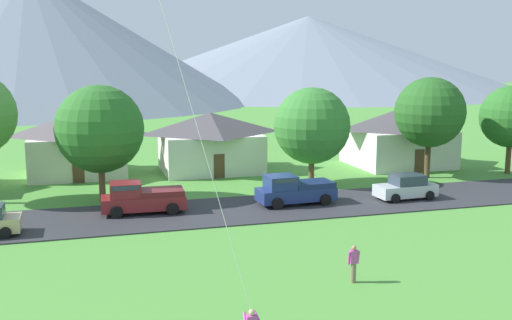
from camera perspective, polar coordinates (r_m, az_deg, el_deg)
road_strip at (r=38.20m, az=-4.60°, el=-4.98°), size 160.00×7.15×0.08m
mountain_far_west_ridge at (r=184.07m, az=4.96°, el=10.08°), size 127.64×127.64×22.35m
mountain_central_ridge at (r=140.66m, az=-20.71°, el=10.93°), size 95.43×95.43×28.64m
house_leftmost at (r=56.08m, az=13.43°, el=2.23°), size 8.89×8.07×5.18m
house_left_center at (r=51.78m, az=-4.38°, el=1.83°), size 8.92×7.27×5.12m
house_right_center at (r=52.01m, az=-16.69°, el=1.55°), size 8.26×7.47×5.23m
tree_left_of_center at (r=45.79m, az=5.37°, el=3.28°), size 5.86×5.86×7.56m
tree_center at (r=50.35m, az=16.28°, el=4.39°), size 5.68×5.68×8.24m
tree_near_right at (r=41.61m, az=-14.71°, el=2.87°), size 5.96×5.96×7.97m
tree_far_right at (r=54.66m, az=23.21°, el=3.82°), size 5.23×5.23×7.48m
parked_car_silver_mid_west at (r=42.63m, az=14.14°, el=-2.56°), size 4.28×2.23×1.68m
pickup_truck_maroon_west_side at (r=38.23m, az=-10.92°, el=-3.54°), size 5.27×2.48×1.99m
pickup_truck_navy_east_side at (r=39.88m, az=3.65°, el=-2.83°), size 5.28×2.50×1.99m
watcher_person at (r=26.70m, az=9.31°, el=-9.70°), size 0.56×0.24×1.68m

